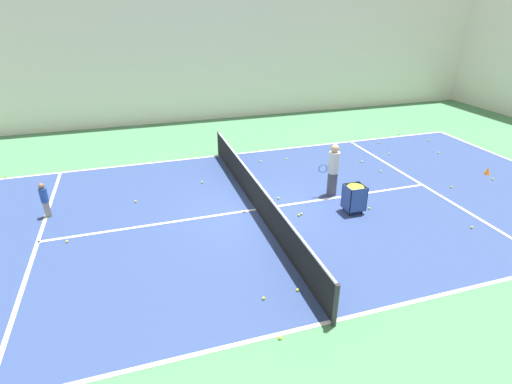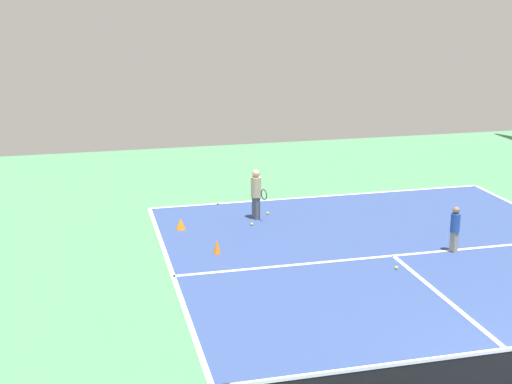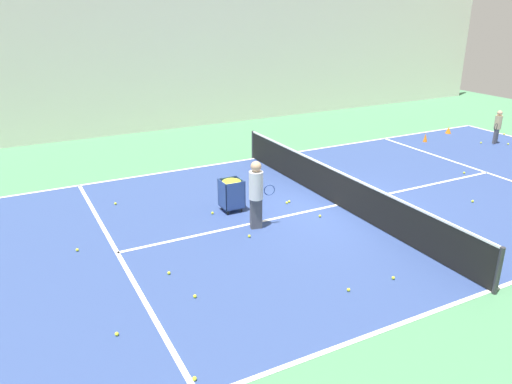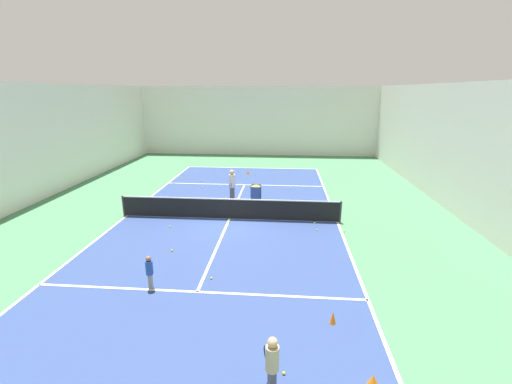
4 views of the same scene
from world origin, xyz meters
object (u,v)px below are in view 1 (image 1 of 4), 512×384
object	(u,v)px
coach_at_net	(333,166)
child_midcourt	(44,198)
ball_cart	(355,193)
tennis_net	(256,194)

from	to	relation	value
coach_at_net	child_midcourt	size ratio (longest dim) A/B	1.61
ball_cart	tennis_net	bearing A→B (deg)	-110.31
ball_cart	coach_at_net	bearing A→B (deg)	-176.89
coach_at_net	child_midcourt	world-z (taller)	coach_at_net
child_midcourt	ball_cart	distance (m)	9.13
tennis_net	coach_at_net	world-z (taller)	coach_at_net
coach_at_net	ball_cart	size ratio (longest dim) A/B	1.94
tennis_net	ball_cart	xyz separation A→B (m)	(1.02, 2.77, 0.11)
child_midcourt	ball_cart	world-z (taller)	child_midcourt
child_midcourt	ball_cart	size ratio (longest dim) A/B	1.20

